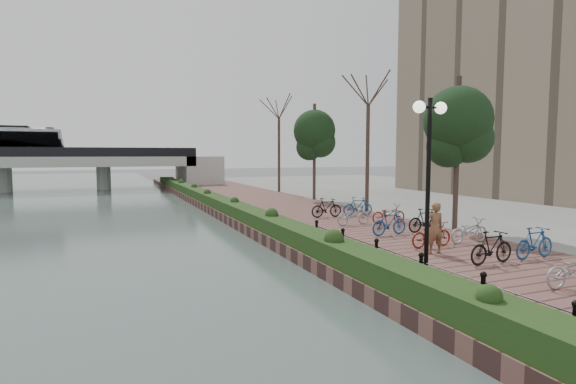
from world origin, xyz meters
TOP-DOWN VIEW (x-y plane):
  - ground at (0.00, 0.00)m, footprint 220.00×220.00m
  - promenade at (4.00, 17.50)m, footprint 8.00×75.00m
  - inland_pavement at (20.00, 17.50)m, footprint 24.00×75.00m
  - hedge at (0.60, 20.00)m, footprint 1.10×56.00m
  - chain_fence at (1.40, 2.00)m, footprint 0.10×14.10m
  - lamppost at (2.08, 3.64)m, footprint 1.02×0.32m
  - pedestrian at (4.00, 5.57)m, footprint 0.68×0.52m
  - bicycle_parking at (5.50, 7.67)m, footprint 2.40×14.69m
  - street_trees at (8.00, 12.68)m, footprint 3.20×37.12m
  - bridge at (-15.01, 45.00)m, footprint 36.00×10.77m

SIDE VIEW (x-z plane):
  - ground at x=0.00m, z-range 0.00..0.00m
  - promenade at x=4.00m, z-range 0.00..0.50m
  - inland_pavement at x=20.00m, z-range 0.00..0.50m
  - hedge at x=0.60m, z-range 0.50..1.10m
  - chain_fence at x=1.40m, z-range 0.50..1.20m
  - bicycle_parking at x=5.50m, z-range 0.47..1.47m
  - pedestrian at x=4.00m, z-range 0.50..2.19m
  - bridge at x=-15.01m, z-range 0.12..6.62m
  - street_trees at x=8.00m, z-range 0.29..7.09m
  - lamppost at x=2.08m, z-range 1.55..6.27m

